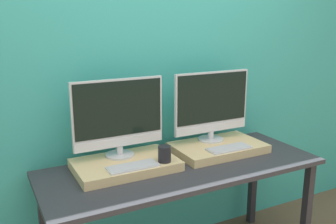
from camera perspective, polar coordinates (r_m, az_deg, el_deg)
name	(u,v)px	position (r m, az deg, el deg)	size (l,w,h in m)	color
wall_back	(154,70)	(2.55, -2.18, 6.45)	(8.00, 0.04, 2.60)	teal
workbench	(182,177)	(2.37, 2.21, -9.87)	(1.75, 0.68, 0.75)	#2D2D33
wooden_riser_left	(125,165)	(2.29, -6.51, -8.01)	(0.61, 0.38, 0.05)	#D6B77F
monitor_left	(119,116)	(2.28, -7.53, -0.60)	(0.57, 0.18, 0.48)	silver
keyboard_left	(133,166)	(2.17, -5.36, -8.26)	(0.30, 0.12, 0.01)	silver
mug	(165,154)	(2.23, -0.53, -6.41)	(0.08, 0.08, 0.10)	black
wooden_riser_right	(218,148)	(2.59, 7.64, -5.40)	(0.61, 0.38, 0.05)	#D6B77F
monitor_right	(212,104)	(2.58, 6.69, 1.15)	(0.57, 0.18, 0.48)	silver
keyboard_right	(229,148)	(2.48, 9.29, -5.46)	(0.30, 0.12, 0.01)	silver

